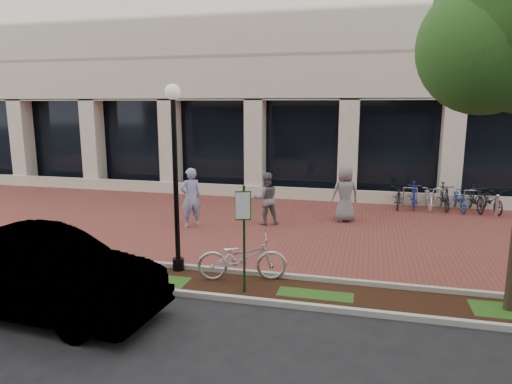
% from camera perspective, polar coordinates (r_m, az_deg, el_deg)
% --- Properties ---
extents(ground, '(120.00, 120.00, 0.00)m').
position_cam_1_polar(ground, '(15.23, 2.69, -4.29)').
color(ground, black).
rests_on(ground, ground).
extents(brick_plaza, '(40.00, 9.00, 0.01)m').
position_cam_1_polar(brick_plaza, '(15.23, 2.69, -4.27)').
color(brick_plaza, brown).
rests_on(brick_plaza, ground).
extents(planting_strip, '(40.00, 1.50, 0.01)m').
position_cam_1_polar(planting_strip, '(10.40, -3.17, -11.64)').
color(planting_strip, black).
rests_on(planting_strip, ground).
extents(curb_plaza_side, '(40.00, 0.12, 0.12)m').
position_cam_1_polar(curb_plaza_side, '(11.04, -2.01, -9.94)').
color(curb_plaza_side, '#B0B1A7').
rests_on(curb_plaza_side, ground).
extents(curb_street_side, '(40.00, 0.12, 0.12)m').
position_cam_1_polar(curb_street_side, '(9.72, -4.51, -12.97)').
color(curb_street_side, '#B0B1A7').
rests_on(curb_street_side, ground).
extents(parking_sign, '(0.34, 0.07, 2.34)m').
position_cam_1_polar(parking_sign, '(9.58, -1.53, -4.18)').
color(parking_sign, '#153B1A').
rests_on(parking_sign, ground).
extents(lamppost, '(0.36, 0.36, 4.45)m').
position_cam_1_polar(lamppost, '(10.86, -10.07, 2.91)').
color(lamppost, black).
rests_on(lamppost, ground).
extents(locked_bicycle, '(2.17, 1.24, 1.08)m').
position_cam_1_polar(locked_bicycle, '(10.55, -1.75, -8.19)').
color(locked_bicycle, silver).
rests_on(locked_bicycle, ground).
extents(pedestrian_left, '(0.85, 0.82, 1.97)m').
position_cam_1_polar(pedestrian_left, '(15.09, -8.15, -0.69)').
color(pedestrian_left, '#8A99CD').
rests_on(pedestrian_left, ground).
extents(pedestrian_mid, '(1.07, 0.99, 1.77)m').
position_cam_1_polar(pedestrian_mid, '(15.26, 1.25, -0.84)').
color(pedestrian_mid, slate).
rests_on(pedestrian_mid, ground).
extents(pedestrian_right, '(1.11, 0.95, 1.93)m').
position_cam_1_polar(pedestrian_right, '(15.92, 11.06, -0.24)').
color(pedestrian_right, slate).
rests_on(pedestrian_right, ground).
extents(bollard, '(0.12, 0.12, 0.91)m').
position_cam_1_polar(bollard, '(18.04, 27.88, -1.64)').
color(bollard, '#B1B1B6').
rests_on(bollard, ground).
extents(bike_rack_cluster, '(4.19, 1.87, 1.04)m').
position_cam_1_polar(bike_rack_cluster, '(18.87, 22.43, -0.63)').
color(bike_rack_cluster, black).
rests_on(bike_rack_cluster, ground).
extents(sedan_near_curb, '(5.01, 2.06, 1.61)m').
position_cam_1_polar(sedan_near_curb, '(9.79, -25.52, -9.17)').
color(sedan_near_curb, silver).
rests_on(sedan_near_curb, ground).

